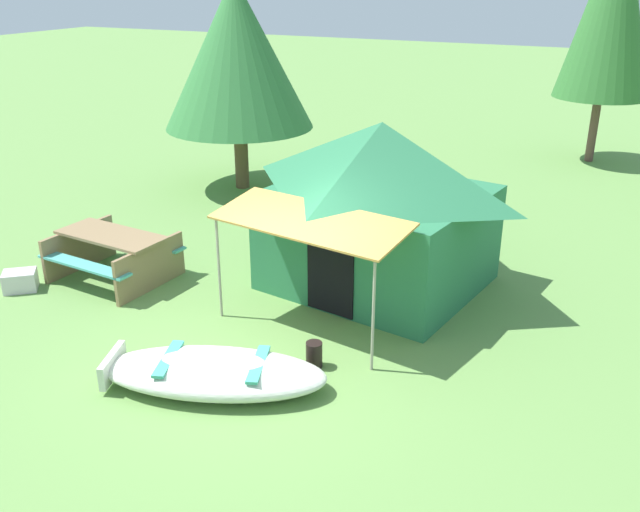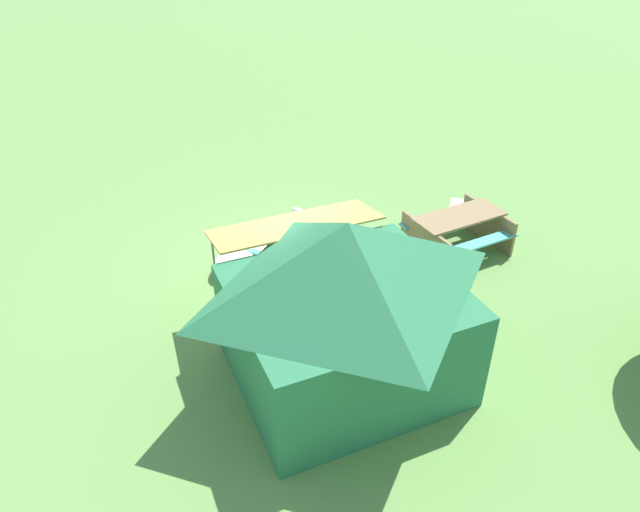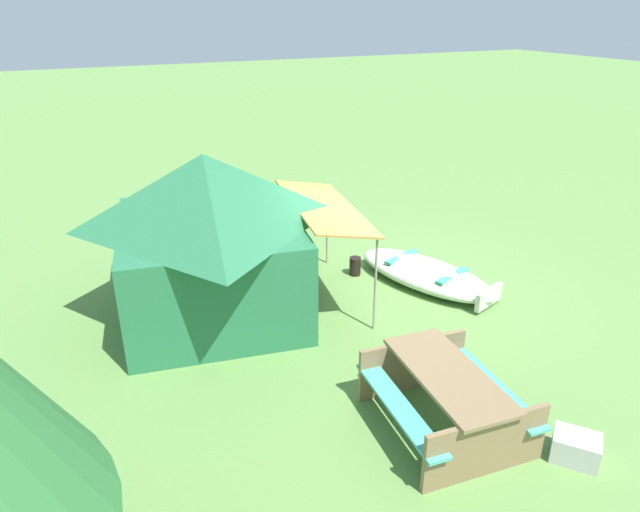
{
  "view_description": "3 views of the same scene",
  "coord_description": "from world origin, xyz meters",
  "views": [
    {
      "loc": [
        3.97,
        -6.43,
        4.54
      ],
      "look_at": [
        0.37,
        1.12,
        1.02
      ],
      "focal_mm": 38.5,
      "sensor_mm": 36.0,
      "label": 1
    },
    {
      "loc": [
        4.2,
        7.65,
        5.94
      ],
      "look_at": [
        -0.14,
        1.01,
        0.86
      ],
      "focal_mm": 32.26,
      "sensor_mm": 36.0,
      "label": 2
    },
    {
      "loc": [
        -7.35,
        4.63,
        4.5
      ],
      "look_at": [
        0.24,
        1.06,
        0.76
      ],
      "focal_mm": 32.19,
      "sensor_mm": 36.0,
      "label": 3
    }
  ],
  "objects": [
    {
      "name": "fuel_can",
      "position": [
        0.77,
        0.11,
        0.17
      ],
      "size": [
        0.28,
        0.28,
        0.33
      ],
      "primitive_type": "cylinder",
      "rotation": [
        0.0,
        0.0,
        0.98
      ],
      "color": "black",
      "rests_on": "ground_plane"
    },
    {
      "name": "canvas_cabin_tent",
      "position": [
        0.58,
        2.73,
        1.31
      ],
      "size": [
        3.58,
        4.12,
        2.52
      ],
      "color": "#297148",
      "rests_on": "ground_plane"
    },
    {
      "name": "cooler_box",
      "position": [
        -4.23,
        0.15,
        0.15
      ],
      "size": [
        0.6,
        0.58,
        0.3
      ],
      "primitive_type": "cube",
      "rotation": [
        0.0,
        0.0,
        0.69
      ],
      "color": "silver",
      "rests_on": "ground_plane"
    },
    {
      "name": "ground_plane",
      "position": [
        0.0,
        0.0,
        0.0
      ],
      "size": [
        80.0,
        80.0,
        0.0
      ],
      "primitive_type": "plane",
      "color": "#628E47"
    },
    {
      "name": "picnic_table",
      "position": [
        -3.21,
        1.11,
        0.47
      ],
      "size": [
        1.86,
        1.59,
        0.75
      ],
      "color": "olive",
      "rests_on": "ground_plane"
    },
    {
      "name": "beached_rowboat",
      "position": [
        -0.1,
        -0.81,
        0.2
      ],
      "size": [
        2.86,
        1.86,
        0.39
      ],
      "color": "silver",
      "rests_on": "ground_plane"
    }
  ]
}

